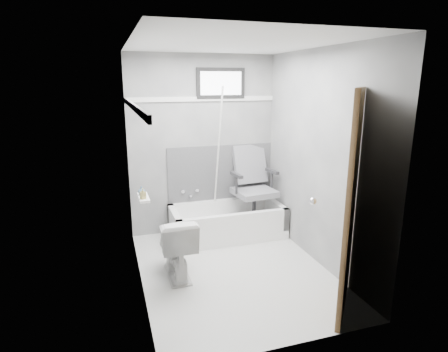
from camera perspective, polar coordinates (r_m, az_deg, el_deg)
name	(u,v)px	position (r m, az deg, el deg)	size (l,w,h in m)	color
floor	(233,270)	(4.31, 1.45, -14.13)	(2.60, 2.60, 0.00)	white
ceiling	(235,43)	(3.81, 1.69, 19.58)	(2.60, 2.60, 0.00)	silver
wall_back	(203,145)	(5.11, -3.23, 4.68)	(2.00, 0.02, 2.40)	slate
wall_front	(293,203)	(2.73, 10.53, -4.05)	(2.00, 0.02, 2.40)	slate
wall_left	(136,172)	(3.69, -13.30, 0.59)	(0.02, 2.60, 2.40)	slate
wall_right	(319,159)	(4.31, 14.24, 2.47)	(0.02, 2.60, 2.40)	slate
bathtub	(227,221)	(5.09, 0.50, -6.92)	(1.50, 0.70, 0.42)	white
office_chair	(254,186)	(5.11, 4.65, -1.60)	(0.62, 0.62, 1.07)	slate
toilet	(176,246)	(4.09, -7.31, -10.56)	(0.38, 0.69, 0.67)	white
door	(400,214)	(3.36, 25.19, -5.27)	(0.78, 0.78, 2.00)	brown
window	(221,83)	(5.09, -0.51, 13.95)	(0.66, 0.04, 0.40)	black
backerboard	(221,173)	(5.24, -0.49, 0.49)	(1.50, 0.02, 0.78)	#4C4C4F
trim_back	(203,99)	(5.03, -3.29, 11.64)	(2.00, 0.02, 0.06)	white
trim_left	(133,107)	(3.60, -13.66, 10.25)	(0.02, 2.60, 0.06)	white
pole	(218,159)	(4.94, -0.96, 2.61)	(0.02, 0.02, 1.95)	silver
shelf	(143,198)	(3.89, -12.17, -3.22)	(0.10, 0.32, 0.03)	white
soap_bottle_a	(143,194)	(3.79, -12.25, -2.64)	(0.05, 0.05, 0.11)	#9E924F
soap_bottle_b	(142,190)	(3.93, -12.45, -2.15)	(0.07, 0.07, 0.09)	slate
faucet	(190,193)	(5.18, -5.19, -2.61)	(0.26, 0.10, 0.16)	silver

